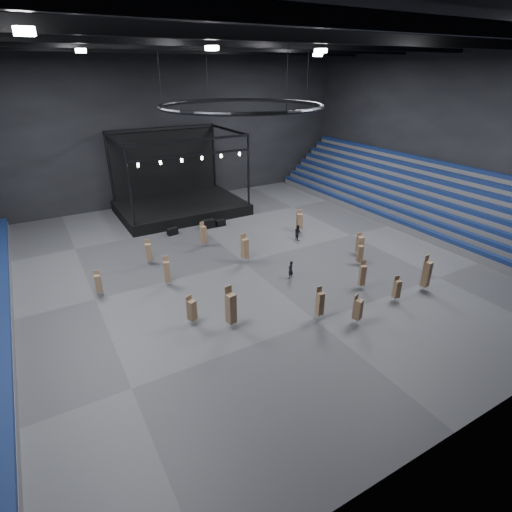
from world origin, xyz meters
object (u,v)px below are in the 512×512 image
flight_case_left (172,231)px  chair_stack_4 (192,310)px  chair_stack_3 (245,248)px  stage (178,199)px  man_center (291,270)px  chair_stack_9 (320,303)px  chair_stack_0 (98,283)px  chair_stack_7 (299,221)px  chair_stack_6 (358,309)px  chair_stack_5 (360,253)px  chair_stack_11 (360,244)px  chair_stack_2 (149,251)px  chair_stack_12 (203,234)px  chair_stack_13 (167,271)px  chair_stack_14 (427,273)px  crew_member (298,232)px  chair_stack_10 (362,275)px  chair_stack_1 (231,308)px  flight_case_mid (208,224)px  flight_case_right (221,223)px  chair_stack_8 (397,289)px

flight_case_left → chair_stack_4: chair_stack_4 is taller
flight_case_left → chair_stack_3: (3.39, -9.33, 1.02)m
stage → man_center: bearing=-84.7°
chair_stack_9 → chair_stack_4: bearing=155.8°
chair_stack_0 → chair_stack_7: (20.35, 2.79, 0.24)m
chair_stack_0 → chair_stack_6: 18.84m
chair_stack_0 → chair_stack_5: 21.31m
chair_stack_4 → chair_stack_11: bearing=-16.4°
chair_stack_5 → chair_stack_6: chair_stack_5 is taller
flight_case_left → chair_stack_2: bearing=-126.1°
chair_stack_5 → chair_stack_12: bearing=151.4°
chair_stack_2 → chair_stack_5: bearing=-15.9°
chair_stack_13 → man_center: chair_stack_13 is taller
stage → chair_stack_14: stage is taller
chair_stack_12 → chair_stack_14: size_ratio=0.83×
chair_stack_6 → crew_member: bearing=49.2°
chair_stack_2 → crew_member: (14.35, -2.02, -0.41)m
chair_stack_3 → chair_stack_10: chair_stack_3 is taller
chair_stack_10 → chair_stack_12: size_ratio=0.97×
chair_stack_6 → chair_stack_13: bearing=108.2°
stage → chair_stack_4: (-7.41, -22.80, -0.30)m
chair_stack_0 → man_center: (13.97, -4.91, -0.30)m
chair_stack_12 → stage: bearing=70.5°
chair_stack_1 → chair_stack_14: size_ratio=1.04×
flight_case_mid → chair_stack_3: (-0.61, -9.27, 0.92)m
chair_stack_13 → crew_member: 14.44m
flight_case_mid → chair_stack_14: size_ratio=0.46×
stage → chair_stack_11: 22.55m
flight_case_mid → chair_stack_3: bearing=-93.7°
chair_stack_11 → chair_stack_12: 14.53m
flight_case_mid → chair_stack_10: size_ratio=0.57×
flight_case_mid → chair_stack_1: bearing=-109.2°
chair_stack_3 → chair_stack_6: bearing=-84.6°
chair_stack_7 → crew_member: size_ratio=1.60×
chair_stack_11 → chair_stack_13: 17.16m
chair_stack_6 → man_center: size_ratio=1.42×
flight_case_right → chair_stack_14: size_ratio=0.35×
flight_case_mid → flight_case_left: bearing=179.1°
chair_stack_8 → chair_stack_14: (3.10, 0.01, 0.43)m
stage → chair_stack_3: 16.26m
chair_stack_4 → chair_stack_13: 5.91m
chair_stack_1 → chair_stack_2: chair_stack_1 is taller
chair_stack_0 → chair_stack_11: 22.23m
chair_stack_6 → chair_stack_14: (7.56, 0.71, 0.33)m
chair_stack_8 → crew_member: chair_stack_8 is taller
chair_stack_0 → chair_stack_4: 8.40m
chair_stack_7 → man_center: size_ratio=1.60×
chair_stack_6 → chair_stack_11: (7.59, 7.87, 0.03)m
flight_case_mid → chair_stack_9: 19.52m
chair_stack_8 → chair_stack_5: bearing=81.8°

